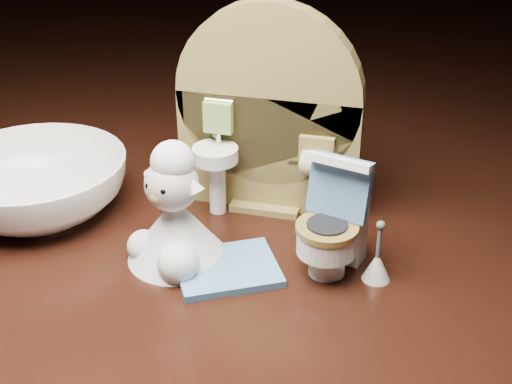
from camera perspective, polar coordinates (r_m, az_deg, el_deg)
backdrop_panel at (r=0.50m, az=0.91°, el=5.59°), size 0.13×0.05×0.15m
toy_toilet at (r=0.45m, az=6.21°, el=-2.99°), size 0.04×0.05×0.08m
bath_mat at (r=0.45m, az=-2.34°, el=-6.14°), size 0.08×0.08×0.00m
toilet_brush at (r=0.45m, az=9.65°, el=-5.71°), size 0.02×0.02×0.04m
plush_lamb at (r=0.45m, az=-6.54°, el=-2.24°), size 0.07×0.07×0.09m
ceramic_bowl at (r=0.53m, az=-17.20°, el=0.51°), size 0.16×0.16×0.04m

